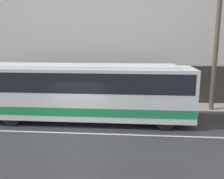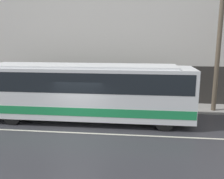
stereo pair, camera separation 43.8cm
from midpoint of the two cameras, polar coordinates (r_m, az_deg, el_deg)
ground_plane at (r=13.00m, az=-7.28°, el=-9.79°), size 60.00×60.00×0.00m
sidewalk at (r=17.78m, az=-3.35°, el=-3.60°), size 60.00×2.31×0.12m
building_facade at (r=18.47m, az=-2.86°, el=15.24°), size 60.00×0.35×12.19m
lane_stripe at (r=13.00m, az=-7.28°, el=-9.78°), size 54.00×0.14×0.01m
transit_bus at (r=14.33m, az=-5.81°, el=-0.03°), size 12.33×2.61×3.28m
utility_pole_near at (r=17.11m, az=23.79°, el=8.13°), size 0.28×0.28×7.70m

